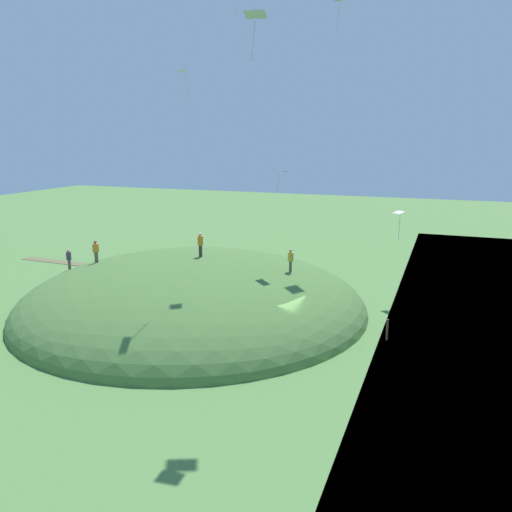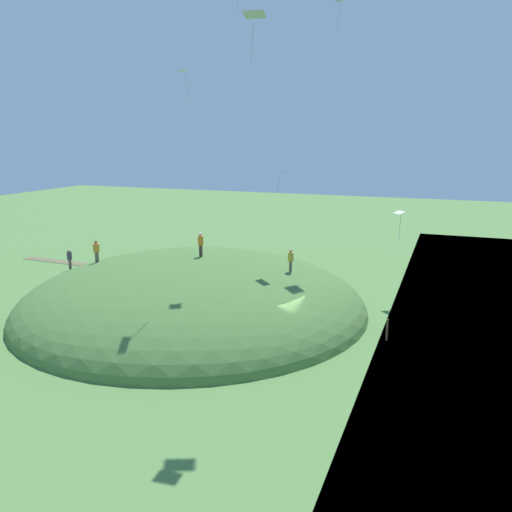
{
  "view_description": "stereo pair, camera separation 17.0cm",
  "coord_description": "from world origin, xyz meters",
  "px_view_note": "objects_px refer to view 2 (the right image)",
  "views": [
    {
      "loc": [
        -9.05,
        28.38,
        12.05
      ],
      "look_at": [
        2.52,
        -2.53,
        4.43
      ],
      "focal_mm": 36.31,
      "sensor_mm": 36.0,
      "label": 1
    },
    {
      "loc": [
        -9.21,
        28.32,
        12.05
      ],
      "look_at": [
        2.52,
        -2.53,
        4.43
      ],
      "focal_mm": 36.31,
      "sensor_mm": 36.0,
      "label": 2
    }
  ],
  "objects_px": {
    "kite_7": "(254,17)",
    "mooring_post": "(387,330)",
    "person_watching_kites": "(69,257)",
    "kite_3": "(184,75)",
    "person_walking_path": "(201,242)",
    "person_with_child": "(291,258)",
    "kite_8": "(339,0)",
    "person_on_hilltop": "(96,249)",
    "kite_4": "(281,172)",
    "kite_6": "(399,215)"
  },
  "relations": [
    {
      "from": "kite_8",
      "to": "mooring_post",
      "type": "distance_m",
      "value": 23.17
    },
    {
      "from": "person_watching_kites",
      "to": "person_on_hilltop",
      "type": "bearing_deg",
      "value": -163.65
    },
    {
      "from": "kite_7",
      "to": "mooring_post",
      "type": "bearing_deg",
      "value": -125.8
    },
    {
      "from": "person_walking_path",
      "to": "kite_4",
      "type": "bearing_deg",
      "value": 8.0
    },
    {
      "from": "person_on_hilltop",
      "to": "kite_6",
      "type": "xyz_separation_m",
      "value": [
        -20.91,
        -7.9,
        2.56
      ]
    },
    {
      "from": "person_watching_kites",
      "to": "kite_4",
      "type": "relative_size",
      "value": 1.08
    },
    {
      "from": "person_on_hilltop",
      "to": "kite_3",
      "type": "xyz_separation_m",
      "value": [
        -9.52,
        3.24,
        11.53
      ]
    },
    {
      "from": "person_on_hilltop",
      "to": "kite_7",
      "type": "bearing_deg",
      "value": -73.87
    },
    {
      "from": "mooring_post",
      "to": "kite_4",
      "type": "bearing_deg",
      "value": -16.88
    },
    {
      "from": "person_with_child",
      "to": "person_on_hilltop",
      "type": "relative_size",
      "value": 0.98
    },
    {
      "from": "kite_3",
      "to": "kite_7",
      "type": "relative_size",
      "value": 1.06
    },
    {
      "from": "person_on_hilltop",
      "to": "mooring_post",
      "type": "relative_size",
      "value": 1.25
    },
    {
      "from": "person_watching_kites",
      "to": "person_on_hilltop",
      "type": "distance_m",
      "value": 2.4
    },
    {
      "from": "kite_3",
      "to": "kite_7",
      "type": "bearing_deg",
      "value": 141.05
    },
    {
      "from": "person_with_child",
      "to": "kite_4",
      "type": "height_order",
      "value": "kite_4"
    },
    {
      "from": "kite_6",
      "to": "person_watching_kites",
      "type": "bearing_deg",
      "value": 19.51
    },
    {
      "from": "person_with_child",
      "to": "person_on_hilltop",
      "type": "xyz_separation_m",
      "value": [
        14.5,
        1.9,
        -0.1
      ]
    },
    {
      "from": "person_watching_kites",
      "to": "person_on_hilltop",
      "type": "relative_size",
      "value": 0.95
    },
    {
      "from": "person_on_hilltop",
      "to": "kite_7",
      "type": "height_order",
      "value": "kite_7"
    },
    {
      "from": "kite_4",
      "to": "person_walking_path",
      "type": "bearing_deg",
      "value": 3.17
    },
    {
      "from": "mooring_post",
      "to": "person_watching_kites",
      "type": "bearing_deg",
      "value": -0.49
    },
    {
      "from": "person_with_child",
      "to": "kite_3",
      "type": "distance_m",
      "value": 13.49
    },
    {
      "from": "person_walking_path",
      "to": "kite_3",
      "type": "height_order",
      "value": "kite_3"
    },
    {
      "from": "person_walking_path",
      "to": "mooring_post",
      "type": "bearing_deg",
      "value": -3.57
    },
    {
      "from": "person_walking_path",
      "to": "kite_7",
      "type": "relative_size",
      "value": 0.87
    },
    {
      "from": "kite_8",
      "to": "person_walking_path",
      "type": "bearing_deg",
      "value": 39.86
    },
    {
      "from": "person_on_hilltop",
      "to": "kite_6",
      "type": "height_order",
      "value": "kite_6"
    },
    {
      "from": "kite_6",
      "to": "mooring_post",
      "type": "relative_size",
      "value": 1.58
    },
    {
      "from": "kite_8",
      "to": "kite_4",
      "type": "bearing_deg",
      "value": 71.55
    },
    {
      "from": "kite_3",
      "to": "mooring_post",
      "type": "height_order",
      "value": "kite_3"
    },
    {
      "from": "kite_7",
      "to": "mooring_post",
      "type": "xyz_separation_m",
      "value": [
        -5.61,
        -7.78,
        -16.44
      ]
    },
    {
      "from": "person_walking_path",
      "to": "kite_6",
      "type": "relative_size",
      "value": 0.84
    },
    {
      "from": "kite_4",
      "to": "person_watching_kites",
      "type": "bearing_deg",
      "value": 7.51
    },
    {
      "from": "person_watching_kites",
      "to": "kite_4",
      "type": "bearing_deg",
      "value": -164.18
    },
    {
      "from": "kite_3",
      "to": "kite_6",
      "type": "relative_size",
      "value": 1.01
    },
    {
      "from": "person_on_hilltop",
      "to": "kite_4",
      "type": "distance_m",
      "value": 15.05
    },
    {
      "from": "kite_6",
      "to": "mooring_post",
      "type": "distance_m",
      "value": 10.26
    },
    {
      "from": "person_watching_kites",
      "to": "person_with_child",
      "type": "distance_m",
      "value": 16.93
    },
    {
      "from": "kite_3",
      "to": "person_on_hilltop",
      "type": "bearing_deg",
      "value": -18.83
    },
    {
      "from": "person_watching_kites",
      "to": "kite_3",
      "type": "relative_size",
      "value": 0.74
    },
    {
      "from": "kite_3",
      "to": "mooring_post",
      "type": "distance_m",
      "value": 19.18
    },
    {
      "from": "kite_3",
      "to": "kite_4",
      "type": "bearing_deg",
      "value": -130.1
    },
    {
      "from": "person_watching_kites",
      "to": "mooring_post",
      "type": "relative_size",
      "value": 1.19
    },
    {
      "from": "person_watching_kites",
      "to": "kite_7",
      "type": "distance_m",
      "value": 24.12
    },
    {
      "from": "person_with_child",
      "to": "kite_8",
      "type": "bearing_deg",
      "value": -5.99
    },
    {
      "from": "mooring_post",
      "to": "kite_6",
      "type": "bearing_deg",
      "value": -86.8
    },
    {
      "from": "person_with_child",
      "to": "person_watching_kites",
      "type": "bearing_deg",
      "value": 104.03
    },
    {
      "from": "kite_6",
      "to": "kite_7",
      "type": "bearing_deg",
      "value": 72.39
    },
    {
      "from": "person_on_hilltop",
      "to": "kite_8",
      "type": "bearing_deg",
      "value": -19.04
    },
    {
      "from": "kite_6",
      "to": "person_on_hilltop",
      "type": "bearing_deg",
      "value": 20.68
    }
  ]
}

